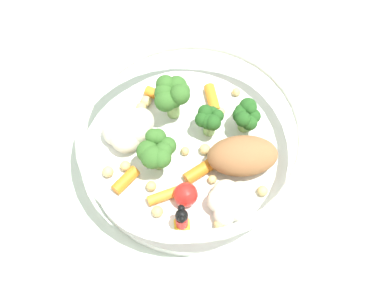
% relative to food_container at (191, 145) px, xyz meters
% --- Properties ---
extents(ground_plane, '(2.40, 2.40, 0.00)m').
position_rel_food_container_xyz_m(ground_plane, '(-0.01, -0.00, -0.03)').
color(ground_plane, silver).
extents(food_container, '(0.23, 0.23, 0.07)m').
position_rel_food_container_xyz_m(food_container, '(0.00, 0.00, 0.00)').
color(food_container, white).
rests_on(food_container, ground_plane).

